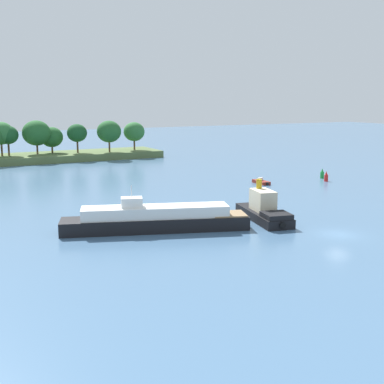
% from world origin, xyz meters
% --- Properties ---
extents(ground_plane, '(400.00, 400.00, 0.00)m').
position_xyz_m(ground_plane, '(0.00, 0.00, 0.00)').
color(ground_plane, '#476B8E').
extents(treeline_island, '(51.96, 13.44, 9.76)m').
position_xyz_m(treeline_island, '(-12.66, 83.62, 3.85)').
color(treeline_island, '#566B3D').
rests_on(treeline_island, ground).
extents(small_motorboat, '(1.93, 4.31, 1.04)m').
position_xyz_m(small_motorboat, '(12.42, 32.13, 0.30)').
color(small_motorboat, maroon).
rests_on(small_motorboat, ground).
extents(white_riverboat, '(21.55, 10.56, 5.36)m').
position_xyz_m(white_riverboat, '(-17.37, 11.20, 1.34)').
color(white_riverboat, black).
rests_on(white_riverboat, ground).
extents(tugboat, '(5.78, 11.50, 4.92)m').
position_xyz_m(tugboat, '(-3.36, 9.45, 1.24)').
color(tugboat, black).
rests_on(tugboat, ground).
extents(channel_buoy_red, '(0.70, 0.70, 1.90)m').
position_xyz_m(channel_buoy_red, '(24.38, 28.61, 0.81)').
color(channel_buoy_red, red).
rests_on(channel_buoy_red, ground).
extents(channel_buoy_green, '(0.70, 0.70, 1.90)m').
position_xyz_m(channel_buoy_green, '(26.23, 31.74, 0.81)').
color(channel_buoy_green, green).
rests_on(channel_buoy_green, ground).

